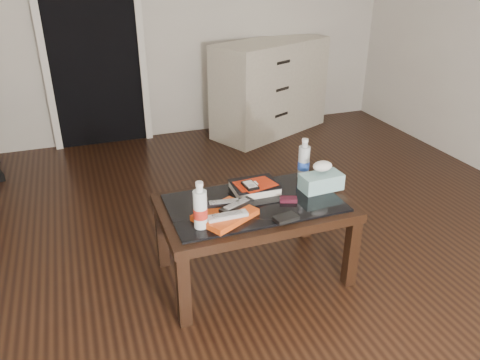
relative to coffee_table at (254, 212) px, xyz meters
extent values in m
plane|color=black|center=(-0.19, -0.06, -0.40)|extent=(5.00, 5.00, 0.00)
cube|color=black|center=(-0.59, 2.41, 0.60)|extent=(0.80, 0.05, 2.00)
cube|color=silver|center=(-1.01, 2.38, 0.60)|extent=(0.06, 0.04, 2.04)
cube|color=silver|center=(-0.17, 2.38, 0.60)|extent=(0.06, 0.04, 2.04)
cube|color=black|center=(-0.46, -0.26, -0.20)|extent=(0.06, 0.06, 0.40)
cube|color=black|center=(0.46, -0.26, -0.20)|extent=(0.06, 0.06, 0.40)
cube|color=black|center=(-0.46, 0.26, -0.20)|extent=(0.06, 0.06, 0.40)
cube|color=black|center=(0.46, 0.26, -0.20)|extent=(0.06, 0.06, 0.40)
cube|color=black|center=(0.00, 0.00, 0.03)|extent=(1.00, 0.60, 0.05)
cube|color=black|center=(0.00, 0.00, 0.06)|extent=(0.90, 0.50, 0.01)
cube|color=beige|center=(1.03, 2.17, 0.05)|extent=(1.30, 0.96, 0.90)
cylinder|color=black|center=(1.03, 1.91, -0.15)|extent=(0.18, 0.11, 0.04)
cylinder|color=black|center=(1.03, 1.91, 0.10)|extent=(0.18, 0.11, 0.04)
cylinder|color=black|center=(1.03, 1.91, 0.35)|extent=(0.18, 0.11, 0.04)
cube|color=#C54312|center=(-0.19, -0.10, 0.08)|extent=(0.35, 0.32, 0.03)
cube|color=#B3B3B8|center=(-0.20, -0.15, 0.11)|extent=(0.20, 0.05, 0.02)
cube|color=black|center=(-0.12, -0.07, 0.11)|extent=(0.20, 0.13, 0.02)
cube|color=black|center=(-0.18, -0.03, 0.11)|extent=(0.20, 0.08, 0.02)
cube|color=black|center=(0.05, 0.12, 0.09)|extent=(0.25, 0.21, 0.05)
cube|color=#AE240B|center=(0.03, 0.11, 0.11)|extent=(0.20, 0.15, 0.01)
cube|color=black|center=(0.01, 0.08, 0.12)|extent=(0.07, 0.11, 0.02)
cube|color=black|center=(0.17, -0.06, 0.08)|extent=(0.10, 0.08, 0.02)
cube|color=black|center=(0.08, -0.22, 0.07)|extent=(0.13, 0.09, 0.02)
cylinder|color=silver|center=(-0.33, -0.14, 0.18)|extent=(0.08, 0.08, 0.24)
cylinder|color=silver|center=(0.38, 0.19, 0.18)|extent=(0.08, 0.08, 0.24)
cube|color=teal|center=(0.40, 0.01, 0.11)|extent=(0.24, 0.13, 0.09)
camera|label=1|loc=(-0.81, -2.01, 1.24)|focal=35.00mm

